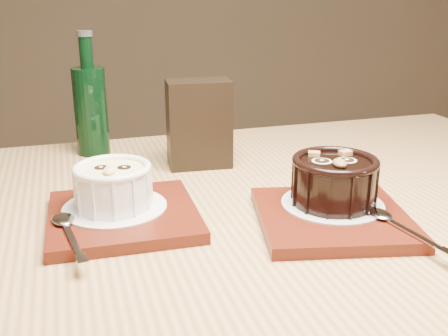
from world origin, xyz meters
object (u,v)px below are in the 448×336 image
at_px(ramekin_white, 113,184).
at_px(ramekin_dark, 334,178).
at_px(condiment_stand, 199,124).
at_px(green_bottle, 91,108).
at_px(table, 247,273).
at_px(tray_right, 332,218).
at_px(tray_left, 123,216).

bearing_deg(ramekin_white, ramekin_dark, 1.49).
relative_size(condiment_stand, green_bottle, 0.67).
height_order(table, tray_right, tray_right).
bearing_deg(tray_right, ramekin_dark, 67.17).
distance_m(tray_right, green_bottle, 0.47).
height_order(ramekin_white, tray_right, ramekin_white).
distance_m(table, ramekin_white, 0.22).
bearing_deg(ramekin_white, green_bottle, 107.62).
xyz_separation_m(table, green_bottle, (-0.20, 0.31, 0.17)).
bearing_deg(ramekin_white, tray_right, -3.74).
bearing_deg(table, ramekin_dark, -17.92).
xyz_separation_m(ramekin_white, ramekin_dark, (0.27, -0.05, 0.00)).
bearing_deg(condiment_stand, ramekin_white, -126.97).
bearing_deg(tray_right, green_bottle, 129.04).
distance_m(tray_right, condiment_stand, 0.29).
bearing_deg(tray_left, table, -1.16).
bearing_deg(tray_left, ramekin_dark, -7.89).
bearing_deg(table, ramekin_white, 175.05).
bearing_deg(green_bottle, tray_right, -50.96).
xyz_separation_m(tray_left, condiment_stand, (0.13, 0.20, 0.06)).
bearing_deg(condiment_stand, green_bottle, 148.22).
relative_size(table, condiment_stand, 9.04).
height_order(tray_right, green_bottle, green_bottle).
distance_m(ramekin_dark, green_bottle, 0.46).
height_order(table, ramekin_white, ramekin_white).
relative_size(tray_left, tray_right, 1.00).
height_order(tray_left, condiment_stand, condiment_stand).
bearing_deg(tray_right, ramekin_white, 164.80).
xyz_separation_m(tray_right, green_bottle, (-0.29, 0.36, 0.07)).
distance_m(tray_left, ramekin_white, 0.04).
distance_m(table, ramekin_dark, 0.18).
distance_m(ramekin_white, condiment_stand, 0.23).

